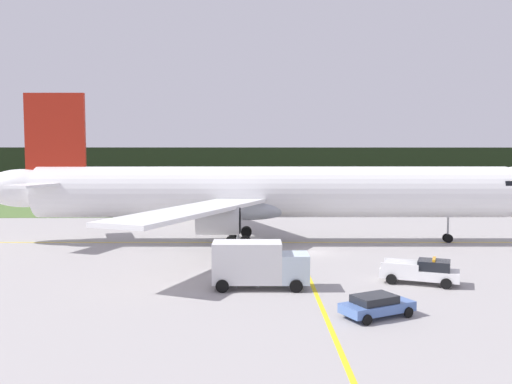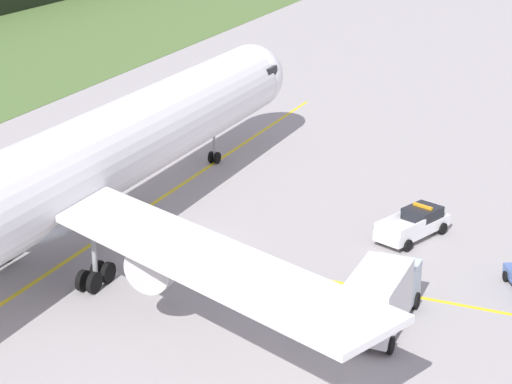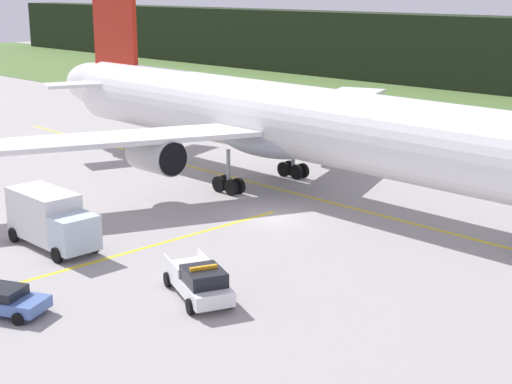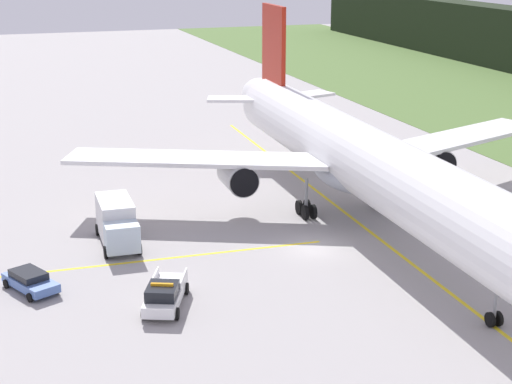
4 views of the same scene
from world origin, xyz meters
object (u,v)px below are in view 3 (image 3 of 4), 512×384
Objects in this scene: airliner at (290,122)px; staff_car at (1,299)px; catering_truck at (51,218)px; ops_pickup_truck at (199,281)px.

staff_car is at bearing -78.62° from airliner.
ops_pickup_truck is at bearing 4.56° from catering_truck.
catering_truck is 9.54m from staff_car.
catering_truck is at bearing -175.44° from ops_pickup_truck.
catering_truck is (-11.97, -0.95, 0.84)m from ops_pickup_truck.
ops_pickup_truck is (10.47, -18.14, -4.36)m from airliner.
airliner is at bearing 85.54° from catering_truck.
catering_truck is at bearing 134.83° from staff_car.
staff_car is (-5.28, -7.68, -0.20)m from ops_pickup_truck.
airliner reaches higher than catering_truck.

